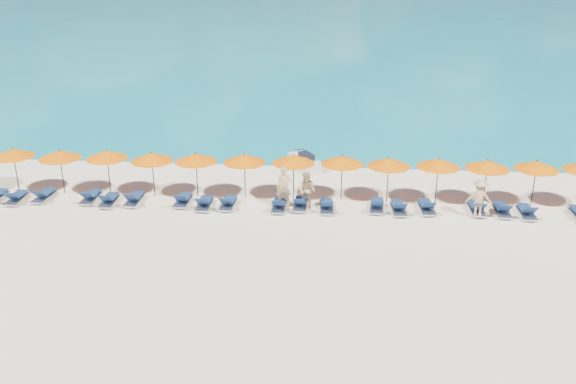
{
  "coord_description": "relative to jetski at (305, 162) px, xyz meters",
  "views": [
    {
      "loc": [
        2.1,
        -23.81,
        11.75
      ],
      "look_at": [
        0.0,
        3.0,
        1.2
      ],
      "focal_mm": 40.0,
      "sensor_mm": 36.0,
      "label": 1
    }
  ],
  "objects": [
    {
      "name": "lounger_9",
      "position": [
        -0.89,
        -5.94,
        -0.13
      ],
      "size": [
        0.63,
        1.7,
        0.66
      ],
      "rotation": [
        0.0,
        0.0,
        0.0
      ],
      "color": "silver",
      "rests_on": "ground"
    },
    {
      "name": "lounger_10",
      "position": [
        0.11,
        -5.69,
        -0.13
      ],
      "size": [
        0.67,
        1.72,
        0.66
      ],
      "rotation": [
        0.0,
        0.0,
        -0.03
      ],
      "color": "silver",
      "rests_on": "ground"
    },
    {
      "name": "umbrella_6",
      "position": [
        -0.31,
        -4.5,
        1.65
      ],
      "size": [
        2.1,
        2.1,
        2.28
      ],
      "color": "black",
      "rests_on": "ground"
    },
    {
      "name": "lounger_2",
      "position": [
        -12.41,
        -5.63,
        -0.13
      ],
      "size": [
        0.73,
        1.74,
        0.66
      ],
      "rotation": [
        0.0,
        0.0,
        -0.06
      ],
      "color": "silver",
      "rests_on": "ground"
    },
    {
      "name": "umbrella_2",
      "position": [
        -9.48,
        -4.5,
        1.65
      ],
      "size": [
        2.1,
        2.1,
        2.28
      ],
      "color": "black",
      "rests_on": "ground"
    },
    {
      "name": "lounger_8",
      "position": [
        -3.32,
        -5.85,
        -0.13
      ],
      "size": [
        0.7,
        1.73,
        0.66
      ],
      "rotation": [
        0.0,
        0.0,
        -0.05
      ],
      "color": "silver",
      "rests_on": "ground"
    },
    {
      "name": "lounger_1",
      "position": [
        -13.62,
        -5.99,
        -0.13
      ],
      "size": [
        0.64,
        1.71,
        0.66
      ],
      "rotation": [
        0.0,
        0.0,
        0.01
      ],
      "color": "silver",
      "rests_on": "ground"
    },
    {
      "name": "lounger_11",
      "position": [
        1.34,
        -5.88,
        -0.13
      ],
      "size": [
        0.72,
        1.73,
        0.66
      ],
      "rotation": [
        0.0,
        0.0,
        0.06
      ],
      "color": "silver",
      "rests_on": "ground"
    },
    {
      "name": "umbrella_7",
      "position": [
        2.01,
        -4.44,
        1.65
      ],
      "size": [
        2.1,
        2.1,
        2.28
      ],
      "color": "black",
      "rests_on": "ground"
    },
    {
      "name": "umbrella_3",
      "position": [
        -7.18,
        -4.7,
        1.65
      ],
      "size": [
        2.1,
        2.1,
        2.28
      ],
      "color": "black",
      "rests_on": "ground"
    },
    {
      "name": "lounger_7",
      "position": [
        -4.42,
        -6.0,
        -0.13
      ],
      "size": [
        0.62,
        1.7,
        0.66
      ],
      "rotation": [
        0.0,
        0.0,
        0.0
      ],
      "color": "silver",
      "rests_on": "ground"
    },
    {
      "name": "beachgoer_c",
      "position": [
        8.23,
        -6.12,
        0.55
      ],
      "size": [
        1.29,
        0.82,
        1.84
      ],
      "primitive_type": "imported",
      "rotation": [
        0.0,
        0.0,
        2.9
      ],
      "color": "tan",
      "rests_on": "ground"
    },
    {
      "name": "lounger_3",
      "position": [
        -10.08,
        -5.63,
        -0.13
      ],
      "size": [
        0.65,
        1.71,
        0.66
      ],
      "rotation": [
        0.0,
        0.0,
        -0.02
      ],
      "color": "silver",
      "rests_on": "ground"
    },
    {
      "name": "lounger_5",
      "position": [
        -7.89,
        -5.74,
        -0.13
      ],
      "size": [
        0.62,
        1.7,
        0.66
      ],
      "rotation": [
        0.0,
        0.0,
        -0.0
      ],
      "color": "silver",
      "rests_on": "ground"
    },
    {
      "name": "umbrella_8",
      "position": [
        4.21,
        -4.6,
        1.65
      ],
      "size": [
        2.1,
        2.1,
        2.28
      ],
      "color": "black",
      "rests_on": "ground"
    },
    {
      "name": "beachgoer_b",
      "position": [
        0.4,
        -5.67,
        0.52
      ],
      "size": [
        0.99,
        0.8,
        1.77
      ],
      "primitive_type": "imported",
      "rotation": [
        0.0,
        0.0,
        -0.41
      ],
      "color": "tan",
      "rests_on": "ground"
    },
    {
      "name": "umbrella_5",
      "position": [
        -2.67,
        -4.58,
        1.65
      ],
      "size": [
        2.1,
        2.1,
        2.28
      ],
      "color": "black",
      "rests_on": "ground"
    },
    {
      "name": "lounger_12",
      "position": [
        3.68,
        -5.65,
        -0.13
      ],
      "size": [
        0.76,
        1.75,
        0.66
      ],
      "rotation": [
        0.0,
        0.0,
        -0.08
      ],
      "color": "silver",
      "rests_on": "ground"
    },
    {
      "name": "beachgoer_a",
      "position": [
        -0.68,
        -5.62,
        0.62
      ],
      "size": [
        0.75,
        0.51,
        1.98
      ],
      "primitive_type": "imported",
      "rotation": [
        0.0,
        0.0,
        -0.05
      ],
      "color": "tan",
      "rests_on": "ground"
    },
    {
      "name": "umbrella_1",
      "position": [
        -11.78,
        -4.67,
        1.65
      ],
      "size": [
        2.1,
        2.1,
        2.28
      ],
      "color": "black",
      "rests_on": "ground"
    },
    {
      "name": "umbrella_11",
      "position": [
        11.06,
        -4.49,
        1.65
      ],
      "size": [
        2.1,
        2.1,
        2.28
      ],
      "color": "black",
      "rests_on": "ground"
    },
    {
      "name": "ground",
      "position": [
        -0.4,
        -9.74,
        -0.37
      ],
      "size": [
        1400.0,
        1400.0,
        0.0
      ],
      "primitive_type": "plane",
      "color": "beige"
    },
    {
      "name": "lounger_14",
      "position": [
        5.98,
        -5.65,
        -0.13
      ],
      "size": [
        0.71,
        1.73,
        0.66
      ],
      "rotation": [
        0.0,
        0.0,
        0.06
      ],
      "color": "silver",
      "rests_on": "ground"
    },
    {
      "name": "lounger_4",
      "position": [
        -9.05,
        -5.96,
        -0.13
      ],
      "size": [
        0.67,
        1.72,
        0.66
      ],
      "rotation": [
        0.0,
        0.0,
        0.03
      ],
      "color": "silver",
      "rests_on": "ground"
    },
    {
      "name": "lounger_17",
      "position": [
        10.48,
        -5.85,
        -0.13
      ],
      "size": [
        0.63,
        1.7,
        0.66
      ],
      "rotation": [
        0.0,
        0.0,
        -0.01
      ],
      "color": "silver",
      "rests_on": "ground"
    },
    {
      "name": "lounger_13",
      "position": [
        4.67,
        -5.85,
        -0.13
      ],
      "size": [
        0.72,
        1.73,
        0.66
      ],
      "rotation": [
        0.0,
        0.0,
        0.06
      ],
      "color": "silver",
      "rests_on": "ground"
    },
    {
      "name": "lounger_15",
      "position": [
        8.28,
        -5.62,
        -0.13
      ],
      "size": [
        0.64,
        1.71,
        0.66
      ],
      "rotation": [
        0.0,
        0.0,
        0.01
      ],
      "color": "silver",
      "rests_on": "ground"
    },
    {
      "name": "lounger_6",
      "position": [
        -5.53,
        -5.66,
        -0.13
      ],
      "size": [
        0.65,
        1.71,
        0.66
      ],
      "rotation": [
        0.0,
        0.0,
        -0.02
      ],
      "color": "silver",
      "rests_on": "ground"
    },
    {
      "name": "umbrella_10",
      "position": [
        8.8,
        -4.58,
        1.65
      ],
      "size": [
        2.1,
        2.1,
        2.28
      ],
      "color": "black",
      "rests_on": "ground"
    },
    {
      "name": "umbrella_4",
      "position": [
        -5.03,
        -4.63,
        1.65
      ],
      "size": [
        2.1,
        2.1,
        2.28
      ],
      "color": "black",
      "rests_on": "ground"
    },
    {
      "name": "jetski",
      "position": [
        0.0,
        0.0,
        0.0
      ],
      "size": [
        2.07,
        2.66,
        0.9
      ],
      "rotation": [
        0.0,
        0.0,
        0.52
      ],
      "color": "silver",
      "rests_on": "ground"
    },
    {
      "name": "lounger_16",
      "position": [
        9.4,
        -5.7,
        -0.13
      ],
      "size": [
        0.62,
        1.7,
        0.66
      ],
      "rotation": [
        0.0,
        0.0,
        0.0
      ],
      "color": "silver",
      "rests_on": "ground"
    },
    {
      "name": "umbrella_9",
      "position": [
        6.54,
        -4.51,
        1.65
      ],
      "size": [
        2.1,
        2.1,
        2.28
      ],
      "color": "black",
      "rests_on": "ground"
    },
    {
      "name": "umbrella_0",
      "position": [
        -14.18,
        -4.58,
        1.65
      ],
      "size": [
        2.1,
        2.1,
        2.28
      ],
      "color": "black",
      "rests_on": "ground"
    }
  ]
}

